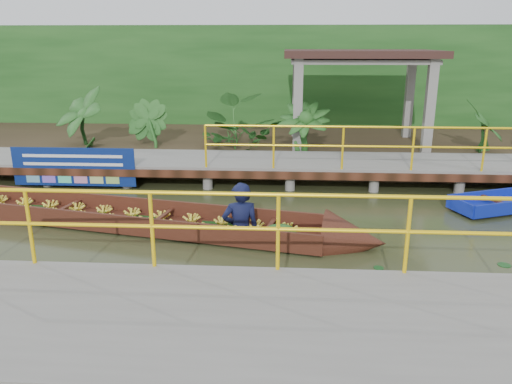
{
  "coord_description": "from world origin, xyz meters",
  "views": [
    {
      "loc": [
        0.87,
        -8.88,
        3.45
      ],
      "look_at": [
        0.31,
        0.5,
        0.6
      ],
      "focal_mm": 35.0,
      "sensor_mm": 36.0,
      "label": 1
    }
  ],
  "objects": [
    {
      "name": "far_dock",
      "position": [
        0.02,
        3.43,
        0.48
      ],
      "size": [
        16.0,
        2.06,
        1.66
      ],
      "color": "slate",
      "rests_on": "ground"
    },
    {
      "name": "near_dock",
      "position": [
        1.0,
        -4.2,
        0.3
      ],
      "size": [
        18.0,
        2.4,
        1.73
      ],
      "color": "slate",
      "rests_on": "ground"
    },
    {
      "name": "ground",
      "position": [
        0.0,
        0.0,
        0.0
      ],
      "size": [
        80.0,
        80.0,
        0.0
      ],
      "primitive_type": "plane",
      "color": "#31361B",
      "rests_on": "ground"
    },
    {
      "name": "blue_banner",
      "position": [
        -4.21,
        2.48,
        0.56
      ],
      "size": [
        3.0,
        0.04,
        0.94
      ],
      "color": "navy",
      "rests_on": "ground"
    },
    {
      "name": "land_strip",
      "position": [
        0.0,
        7.5,
        0.23
      ],
      "size": [
        30.0,
        8.0,
        0.45
      ],
      "primitive_type": "cube",
      "color": "#2F2317",
      "rests_on": "ground"
    },
    {
      "name": "foliage_backdrop",
      "position": [
        0.0,
        10.0,
        2.0
      ],
      "size": [
        30.0,
        0.8,
        4.0
      ],
      "primitive_type": "cube",
      "color": "#184616",
      "rests_on": "ground"
    },
    {
      "name": "tropical_plants",
      "position": [
        1.09,
        5.3,
        1.26
      ],
      "size": [
        14.29,
        1.29,
        1.62
      ],
      "color": "#184616",
      "rests_on": "ground"
    },
    {
      "name": "pavilion",
      "position": [
        3.0,
        6.3,
        2.82
      ],
      "size": [
        4.4,
        3.0,
        3.0
      ],
      "color": "slate",
      "rests_on": "ground"
    },
    {
      "name": "vendor_boat",
      "position": [
        -2.1,
        0.09,
        0.26
      ],
      "size": [
        10.43,
        3.16,
        2.34
      ],
      "rotation": [
        0.0,
        0.0,
        -0.21
      ],
      "color": "#3B1B10",
      "rests_on": "ground"
    }
  ]
}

